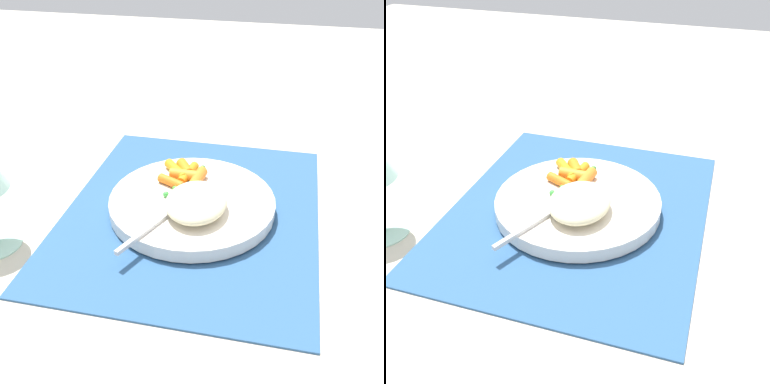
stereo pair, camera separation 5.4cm
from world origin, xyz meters
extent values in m
plane|color=beige|center=(0.00, 0.00, 0.00)|extent=(2.40, 2.40, 0.00)
cube|color=#2D5684|center=(0.00, 0.00, 0.00)|extent=(0.44, 0.36, 0.01)
cylinder|color=silver|center=(0.00, 0.00, 0.02)|extent=(0.24, 0.24, 0.02)
ellipsoid|color=beige|center=(-0.03, -0.01, 0.04)|extent=(0.10, 0.08, 0.03)
cylinder|color=orange|center=(0.06, 0.02, 0.03)|extent=(0.06, 0.02, 0.01)
cylinder|color=orange|center=(0.03, 0.04, 0.03)|extent=(0.03, 0.04, 0.01)
cylinder|color=orange|center=(0.04, 0.00, 0.03)|extent=(0.05, 0.02, 0.02)
cylinder|color=orange|center=(0.05, 0.02, 0.03)|extent=(0.02, 0.05, 0.02)
cylinder|color=orange|center=(0.07, 0.03, 0.03)|extent=(0.04, 0.03, 0.02)
cylinder|color=orange|center=(0.06, 0.04, 0.03)|extent=(0.05, 0.05, 0.01)
sphere|color=#3D8F37|center=(0.08, 0.00, 0.03)|extent=(0.01, 0.01, 0.01)
sphere|color=#4C933E|center=(0.03, 0.06, 0.03)|extent=(0.01, 0.01, 0.01)
sphere|color=green|center=(0.04, 0.05, 0.03)|extent=(0.01, 0.01, 0.01)
sphere|color=green|center=(0.07, 0.04, 0.03)|extent=(0.01, 0.01, 0.01)
sphere|color=green|center=(0.01, 0.03, 0.03)|extent=(0.01, 0.01, 0.01)
sphere|color=green|center=(-0.01, 0.04, 0.03)|extent=(0.01, 0.01, 0.01)
sphere|color=green|center=(0.00, 0.02, 0.03)|extent=(0.01, 0.01, 0.01)
sphere|color=green|center=(0.06, 0.05, 0.03)|extent=(0.01, 0.01, 0.01)
cube|color=silver|center=(0.02, -0.01, 0.03)|extent=(0.05, 0.03, 0.01)
cube|color=silver|center=(-0.07, 0.03, 0.03)|extent=(0.14, 0.07, 0.01)
camera|label=1|loc=(-0.55, -0.12, 0.40)|focal=43.65mm
camera|label=2|loc=(-0.54, -0.17, 0.40)|focal=43.65mm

